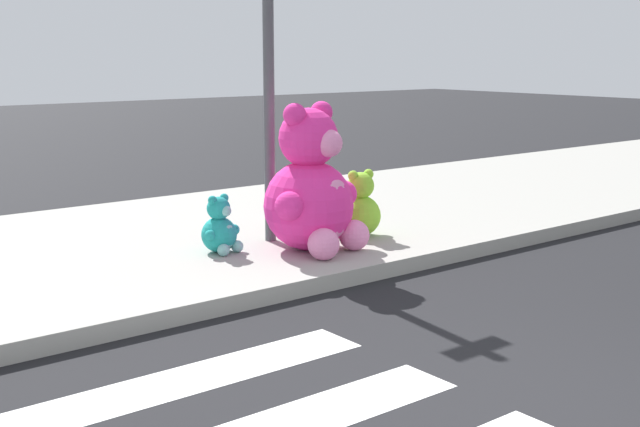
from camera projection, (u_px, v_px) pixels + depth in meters
name	position (u px, v px, depth m)	size (l,w,h in m)	color
sidewalk	(145.00, 247.00, 8.35)	(28.00, 4.40, 0.15)	#9E9B93
sign_pole	(269.00, 71.00, 8.00)	(0.56, 0.11, 3.20)	#4C4C51
plush_pink_large	(312.00, 192.00, 7.81)	(1.08, 1.00, 1.42)	#F22D93
plush_teal	(220.00, 229.00, 7.78)	(0.42, 0.39, 0.56)	teal
plush_lime	(359.00, 209.00, 8.50)	(0.53, 0.48, 0.69)	#8CD133
plush_lavender	(301.00, 202.00, 9.32)	(0.36, 0.37, 0.52)	#B28CD8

